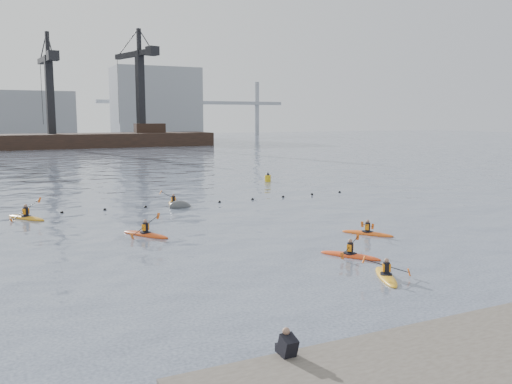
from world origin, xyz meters
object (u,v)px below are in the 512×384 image
Objects in this scene: nav_buoy at (268,178)px; mooring_buoy at (181,207)px; kayaker_0 at (350,255)px; kayaker_1 at (386,276)px; kayaker_4 at (367,233)px; kayaker_2 at (146,234)px; kayaker_5 at (26,217)px; kayaker_3 at (173,204)px.

mooring_buoy is at bearing -139.20° from nav_buoy.
kayaker_0 is at bearing -109.90° from nav_buoy.
kayaker_1 reaches higher than kayaker_4.
kayaker_4 is 15.66m from mooring_buoy.
kayaker_5 is at bearing 92.38° from kayaker_2.
kayaker_1 is 0.92× the size of kayaker_2.
kayaker_0 is 18.09m from mooring_buoy.
kayaker_5 is at bearing 147.41° from kayaker_1.
kayaker_2 is at bearing 145.31° from kayaker_1.
kayaker_0 is 0.96× the size of kayaker_3.
kayaker_5 reaches higher than nav_buoy.
kayaker_4 is at bearing 10.84° from kayaker_0.
kayaker_3 is 1.29m from mooring_buoy.
kayaker_4 is 1.44× the size of mooring_buoy.
kayaker_1 is at bearing -84.32° from mooring_buoy.
kayaker_3 reaches higher than mooring_buoy.
kayaker_0 is at bearing -72.01° from kayaker_3.
kayaker_3 reaches higher than kayaker_4.
kayaker_5 is 27.08m from nav_buoy.
kayaker_2 is 1.04× the size of kayaker_3.
kayaker_5 is (-13.02, 21.46, 0.02)m from kayaker_1.
kayaker_5 is at bearing -154.44° from nav_buoy.
nav_buoy is (6.75, 25.80, 0.26)m from kayaker_4.
kayaker_2 is at bearing -106.68° from kayaker_3.
kayaker_3 is at bearing 32.45° from kayaker_2.
mooring_buoy is (4.97, 8.71, -0.10)m from kayaker_2.
kayaker_3 is at bearing 121.91° from kayaker_1.
kayaker_5 reaches higher than kayaker_4.
kayaker_2 is 11.09m from kayaker_3.
nav_buoy is (11.41, 33.14, 0.27)m from kayaker_1.
kayaker_4 is at bearing -64.30° from mooring_buoy.
nav_buoy is at bearing -139.08° from kayaker_4.
kayaker_4 is (6.95, -15.39, 0.00)m from kayaker_3.
kayaker_1 is 35.05m from nav_buoy.
kayaker_3 is 17.21m from nav_buoy.
kayaker_4 reaches higher than mooring_buoy.
kayaker_0 reaches higher than kayaker_1.
kayaker_2 is 27.55m from nav_buoy.
kayaker_3 is 0.94× the size of kayaker_5.
kayaker_1 is 0.96× the size of kayaker_3.
mooring_buoy is at bearing 121.84° from kayaker_1.
kayaker_1 reaches higher than mooring_buoy.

